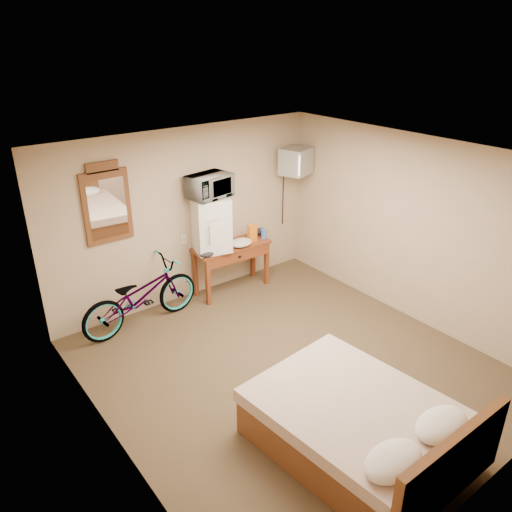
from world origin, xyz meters
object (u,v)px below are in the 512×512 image
at_px(bicycle, 141,296).
at_px(bed, 363,428).
at_px(blue_cup, 264,234).
at_px(crt_television, 296,161).
at_px(mini_fridge, 211,224).
at_px(microwave, 209,186).
at_px(wall_mirror, 107,204).
at_px(desk, 233,254).

distance_m(bicycle, bed, 3.39).
bearing_deg(blue_cup, crt_television, 6.70).
distance_m(mini_fridge, blue_cup, 0.93).
height_order(microwave, wall_mirror, wall_mirror).
distance_m(microwave, bed, 3.76).
height_order(desk, blue_cup, blue_cup).
bearing_deg(microwave, blue_cup, -17.44).
xyz_separation_m(crt_television, bicycle, (-2.77, -0.08, -1.38)).
bearing_deg(blue_cup, desk, 173.26).
bearing_deg(bed, blue_cup, 66.50).
bearing_deg(bicycle, wall_mirror, 23.04).
distance_m(desk, crt_television, 1.73).
height_order(wall_mirror, bicycle, wall_mirror).
relative_size(desk, crt_television, 1.88).
xyz_separation_m(desk, wall_mirror, (-1.71, 0.27, 1.06)).
bearing_deg(microwave, wall_mirror, 161.07).
relative_size(blue_cup, bed, 0.07).
bearing_deg(wall_mirror, crt_television, -4.88).
bearing_deg(bicycle, microwave, -89.64).
xyz_separation_m(desk, microwave, (-0.33, 0.05, 1.09)).
height_order(desk, mini_fridge, mini_fridge).
height_order(bicycle, bed, bed).
xyz_separation_m(blue_cup, wall_mirror, (-2.25, 0.33, 0.85)).
bearing_deg(crt_television, desk, -179.20).
height_order(mini_fridge, wall_mirror, wall_mirror).
xyz_separation_m(mini_fridge, bed, (-0.58, -3.44, -0.85)).
distance_m(crt_television, bed, 4.30).
relative_size(desk, mini_fridge, 1.51).
height_order(mini_fridge, microwave, microwave).
distance_m(desk, mini_fridge, 0.63).
relative_size(crt_television, bicycle, 0.38).
relative_size(desk, bed, 0.60).
relative_size(microwave, blue_cup, 4.04).
bearing_deg(desk, bed, -104.99).
bearing_deg(crt_television, bicycle, -178.39).
height_order(blue_cup, bicycle, blue_cup).
bearing_deg(mini_fridge, bed, -99.53).
bearing_deg(bed, desk, 75.01).
height_order(mini_fridge, blue_cup, mini_fridge).
xyz_separation_m(crt_television, wall_mirror, (-2.94, 0.25, -0.16)).
distance_m(blue_cup, wall_mirror, 2.43).
bearing_deg(wall_mirror, mini_fridge, -8.95).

